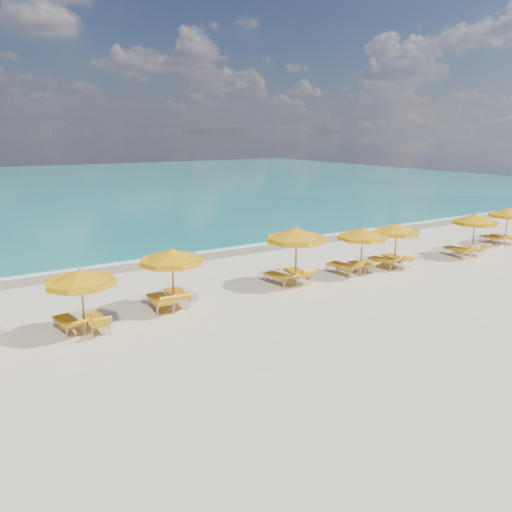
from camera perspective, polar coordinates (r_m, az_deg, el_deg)
ground_plane at (r=20.67m, az=2.19°, el=-4.09°), size 120.00×120.00×0.00m
ocean at (r=65.54m, az=-22.08°, el=7.36°), size 120.00×80.00×0.30m
wet_sand_band at (r=26.89m, az=-6.62°, el=0.10°), size 120.00×2.60×0.01m
foam_line at (r=27.60m, az=-7.33°, el=0.44°), size 120.00×1.20×0.03m
whitecap_near at (r=34.27m, az=-22.76°, el=2.11°), size 14.00×0.36×0.05m
whitecap_far at (r=45.00m, az=-6.43°, el=5.71°), size 18.00×0.30×0.05m
umbrella_2 at (r=16.64m, az=-19.41°, el=-2.39°), size 2.73×2.73×2.28m
umbrella_3 at (r=18.17m, az=-9.58°, el=-0.09°), size 2.58×2.58×2.41m
umbrella_4 at (r=20.94m, az=4.64°, el=2.38°), size 3.09×3.09×2.60m
umbrella_5 at (r=22.90m, az=12.08°, el=2.48°), size 2.86×2.86×2.30m
umbrella_6 at (r=24.65m, az=15.77°, el=2.98°), size 2.82×2.82×2.26m
umbrella_7 at (r=28.28m, az=23.79°, el=3.85°), size 2.72×2.72×2.36m
umbrella_8 at (r=32.43m, az=26.87°, el=4.43°), size 2.84×2.84×2.20m
lounger_2_left at (r=17.67m, az=-20.65°, el=-7.47°), size 0.86×1.88×0.73m
lounger_2_right at (r=17.42m, az=-17.77°, el=-7.52°), size 0.65×1.78×0.84m
lounger_3_left at (r=18.78m, az=-10.83°, el=-5.43°), size 0.82×1.99×0.91m
lounger_3_right at (r=19.27m, az=-9.00°, el=-4.85°), size 0.97×2.13×0.83m
lounger_4_left at (r=21.60m, az=2.70°, el=-2.69°), size 0.92×1.94×0.70m
lounger_4_right at (r=21.97m, az=4.79°, el=-2.36°), size 0.99×2.09×0.86m
lounger_5_left at (r=23.35m, az=9.99°, el=-1.53°), size 0.88×2.04×0.92m
lounger_5_right at (r=24.02m, az=11.91°, el=-1.30°), size 0.57×1.69×0.68m
lounger_6_left at (r=24.90m, az=14.44°, el=-0.82°), size 0.88×1.95×0.87m
lounger_6_right at (r=25.43m, az=15.82°, el=-0.59°), size 0.89×2.07×0.83m
lounger_7_left at (r=28.41m, az=22.09°, el=0.39°), size 0.84×1.92×0.86m
lounger_7_right at (r=29.14m, az=23.47°, el=0.51°), size 0.67×1.61×0.77m
lounger_8_left at (r=32.69m, az=25.34°, el=1.68°), size 0.67×1.76×0.66m
lounger_8_right at (r=33.15m, az=26.49°, el=1.77°), size 0.70×1.91×0.86m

